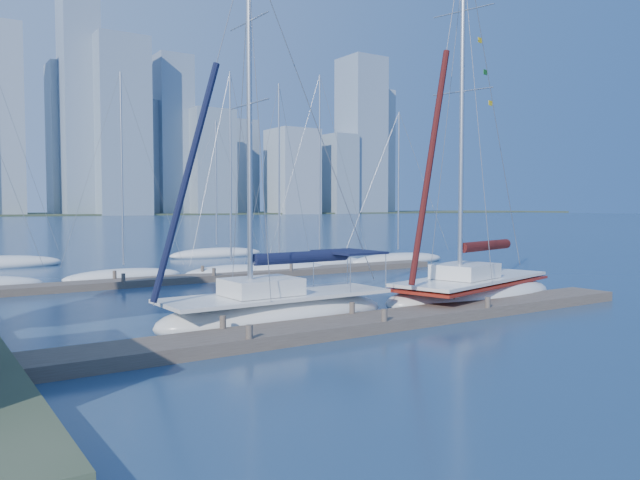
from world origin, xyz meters
TOP-DOWN VIEW (x-y plane):
  - ground at (0.00, 0.00)m, footprint 700.00×700.00m
  - near_dock at (0.00, 0.00)m, footprint 26.00×2.00m
  - far_dock at (2.00, 16.00)m, footprint 30.00×1.80m
  - sailboat_navy at (-2.15, 2.54)m, footprint 9.16×3.21m
  - sailboat_maroon at (7.36, 2.05)m, footprint 9.97×5.37m
  - bg_boat_1 at (-2.88, 19.07)m, footprint 7.00×3.71m
  - bg_boat_2 at (3.04, 17.25)m, footprint 6.34×3.44m
  - bg_boat_3 at (6.27, 17.09)m, footprint 7.06×4.62m
  - bg_boat_4 at (10.78, 19.32)m, footprint 7.61×3.59m
  - bg_boat_5 at (17.28, 18.56)m, footprint 8.76×4.25m
  - bg_boat_7 at (8.32, 31.22)m, footprint 8.39×3.20m
  - skyline at (25.07, 290.32)m, footprint 502.64×51.31m

SIDE VIEW (x-z plane):
  - ground at x=0.00m, z-range 0.00..0.00m
  - far_dock at x=2.00m, z-range 0.00..0.36m
  - near_dock at x=0.00m, z-range 0.00..0.40m
  - bg_boat_1 at x=-2.88m, z-range -5.82..6.28m
  - bg_boat_5 at x=17.28m, z-range -5.51..5.99m
  - bg_boat_7 at x=8.32m, z-range -5.57..6.07m
  - bg_boat_3 at x=6.27m, z-range -5.81..6.31m
  - bg_boat_4 at x=10.78m, z-range -6.52..7.03m
  - bg_boat_2 at x=3.04m, z-range -6.00..6.51m
  - sailboat_navy at x=-2.15m, z-range -5.87..7.92m
  - sailboat_maroon at x=7.36m, z-range -6.85..9.24m
  - skyline at x=25.07m, z-range -22.46..95.47m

